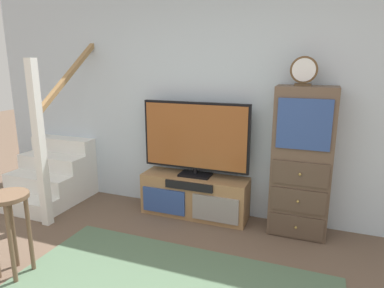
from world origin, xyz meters
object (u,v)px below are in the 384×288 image
at_px(television, 195,138).
at_px(side_cabinet, 302,163).
at_px(media_console, 194,196).
at_px(desk_clock, 304,71).
at_px(bar_stool_near, 9,216).

relative_size(television, side_cabinet, 0.81).
xyz_separation_m(television, side_cabinet, (1.15, -0.01, -0.17)).
height_order(media_console, desk_clock, desk_clock).
xyz_separation_m(desk_clock, bar_stool_near, (-2.12, -1.60, -1.14)).
bearing_deg(desk_clock, television, 178.52).
bearing_deg(desk_clock, side_cabinet, 18.42).
bearing_deg(bar_stool_near, side_cabinet, 36.73).
bearing_deg(television, side_cabinet, -0.67).
xyz_separation_m(media_console, television, (0.00, 0.02, 0.69)).
bearing_deg(television, media_console, -90.00).
distance_m(side_cabinet, desk_clock, 0.91).
height_order(media_console, television, television).
bearing_deg(desk_clock, bar_stool_near, -142.95).
distance_m(television, side_cabinet, 1.17).
xyz_separation_m(television, bar_stool_near, (-1.01, -1.63, -0.40)).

